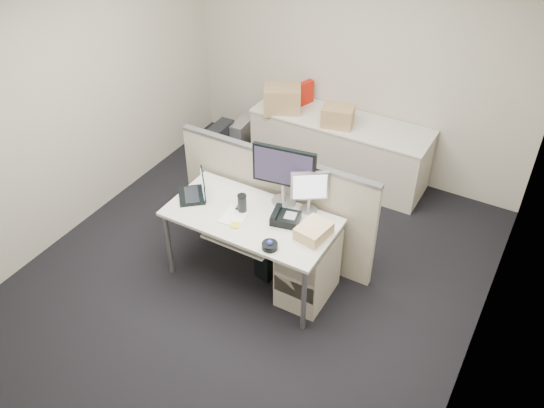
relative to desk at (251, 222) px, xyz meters
The scene contains 28 objects.
floor 0.67m from the desk, ahead, with size 4.00×4.50×0.01m, color black.
wall_back 2.35m from the desk, 90.00° to the left, with size 4.00×0.02×2.70m, color #B8B3A0.
wall_front 2.35m from the desk, 90.00° to the right, with size 4.00×0.02×2.70m, color #B8B3A0.
wall_left 2.11m from the desk, behind, with size 0.02×4.50×2.70m, color #B8B3A0.
wall_right 2.11m from the desk, ahead, with size 0.02×4.50×2.70m, color #B8B3A0.
desk is the anchor object (origin of this frame).
keyboard_tray 0.19m from the desk, 90.00° to the right, with size 0.62×0.32×0.02m, color silver.
drawer_pedestal 0.65m from the desk, ahead, with size 0.40×0.55×0.65m, color #AEA795.
cubicle_partition 0.46m from the desk, 90.00° to the left, with size 2.00×0.06×1.10m, color #A59F84.
back_counter 1.95m from the desk, 90.00° to the left, with size 2.00×0.60×0.72m, color #AEA795.
monitor_main 0.50m from the desk, 64.89° to the left, with size 0.57×0.22×0.57m, color black.
monitor_small 0.58m from the desk, 38.66° to the left, with size 0.33×0.16×0.40m, color #B7B7BC.
laptop 0.65m from the desk, behind, with size 0.30×0.23×0.23m, color black.
trackball 0.46m from the desk, 38.66° to the right, with size 0.13×0.13×0.05m, color black.
desk_phone 0.33m from the desk, 14.93° to the left, with size 0.24×0.19×0.08m, color black.
paper_stack 0.16m from the desk, 146.31° to the right, with size 0.20×0.26×0.01m, color white.
sticky_pad 0.20m from the desk, 105.52° to the right, with size 0.08×0.08×0.01m, color yellow.
travel_mug 0.18m from the desk, 168.69° to the left, with size 0.08×0.08×0.17m, color black.
banana 0.31m from the desk, 19.65° to the left, with size 0.16×0.04×0.04m, color yellow.
cellphone 0.17m from the desk, 161.57° to the left, with size 0.05×0.10×0.01m, color black.
manila_folders 0.60m from the desk, ahead, with size 0.22×0.29×0.11m, color beige.
keyboard 0.14m from the desk, 84.83° to the right, with size 0.40×0.14×0.02m, color black.
pc_tower_desk 0.53m from the desk, 55.63° to the left, with size 0.17×0.42×0.39m, color black.
pc_tower_spare_dark 2.23m from the desk, 131.66° to the left, with size 0.17×0.43×0.40m, color black.
pc_tower_spare_silver 2.37m from the desk, 124.03° to the left, with size 0.16×0.40×0.37m, color #B7B7BC.
cardboard_box_left 1.95m from the desk, 110.67° to the left, with size 0.40×0.30×0.30m, color tan.
cardboard_box_right 1.82m from the desk, 90.00° to the left, with size 0.33×0.26×0.24m, color tan.
red_binder 2.11m from the desk, 105.16° to the left, with size 0.07×0.31×0.29m, color #B91709.
Camera 1 is at (2.09, -3.31, 3.87)m, focal length 38.00 mm.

